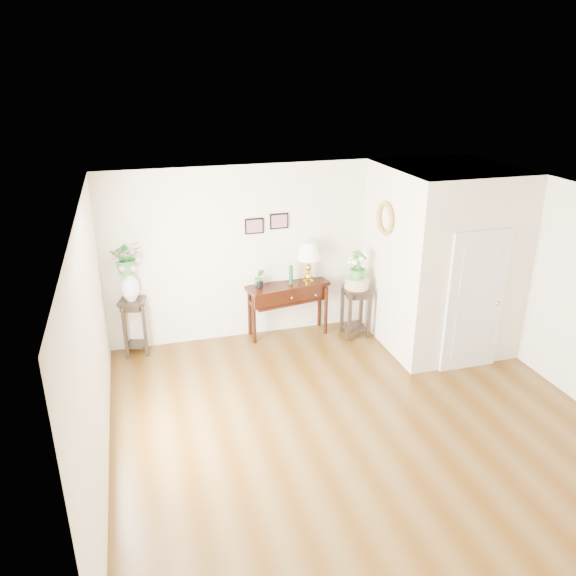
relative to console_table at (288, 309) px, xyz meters
name	(u,v)px	position (x,y,z in m)	size (l,w,h in m)	color
floor	(355,419)	(0.15, -2.57, -0.44)	(6.00, 5.50, 0.02)	brown
ceiling	(366,202)	(0.15, -2.57, 2.36)	(6.00, 5.50, 0.02)	white
wall_back	(294,250)	(0.15, 0.18, 0.96)	(6.00, 0.02, 2.80)	silver
wall_front	(505,470)	(0.15, -5.32, 0.96)	(6.00, 0.02, 2.80)	silver
wall_left	(93,353)	(-2.85, -2.57, 0.96)	(0.02, 5.50, 2.80)	silver
wall_right	(572,292)	(3.15, -2.57, 0.96)	(0.02, 5.50, 2.80)	silver
partition	(441,257)	(2.25, -0.79, 0.96)	(1.80, 1.95, 2.80)	silver
door	(475,302)	(2.25, -1.79, 0.61)	(0.90, 0.05, 2.10)	silver
art_print_left	(254,226)	(-0.50, 0.16, 1.41)	(0.30, 0.02, 0.25)	black
art_print_right	(279,221)	(-0.10, 0.16, 1.46)	(0.30, 0.02, 0.25)	black
wall_ornament	(385,218)	(1.31, -0.67, 1.61)	(0.51, 0.51, 0.07)	gold
console_table	(288,309)	(0.00, 0.00, 0.00)	(1.33, 0.44, 0.89)	black
table_lamp	(309,262)	(0.35, 0.00, 0.79)	(0.39, 0.39, 0.68)	gold
green_vase	(291,274)	(0.05, 0.00, 0.61)	(0.06, 0.06, 0.31)	#184B2E
potted_plant	(259,278)	(-0.47, 0.00, 0.59)	(0.16, 0.13, 0.29)	#328337
plant_stand_a	(134,327)	(-2.44, 0.00, 0.01)	(0.35, 0.35, 0.90)	black
porcelain_vase	(130,286)	(-2.44, 0.00, 0.68)	(0.27, 0.27, 0.47)	silver
lily_arrangement	(127,258)	(-2.44, 0.00, 1.12)	(0.47, 0.40, 0.52)	#328337
plant_stand_b	(356,312)	(1.05, -0.35, -0.02)	(0.40, 0.40, 0.85)	black
ceramic_bowl	(357,283)	(1.05, -0.35, 0.48)	(0.39, 0.39, 0.18)	beige
narcissus	(358,266)	(1.05, -0.35, 0.76)	(0.27, 0.27, 0.49)	#328337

